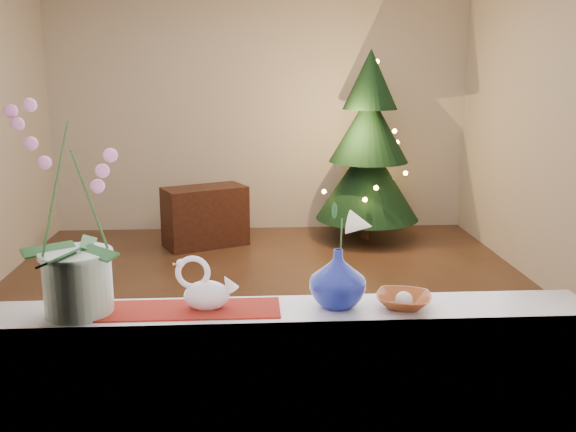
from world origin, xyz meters
name	(u,v)px	position (x,y,z in m)	size (l,w,h in m)	color
ground	(269,308)	(0.00, 0.00, 0.00)	(5.00, 5.00, 0.00)	#362116
wall_back	(261,107)	(0.00, 2.50, 1.35)	(4.50, 0.10, 2.70)	beige
wall_front	(290,198)	(0.00, -2.50, 1.35)	(4.50, 0.10, 2.70)	beige
windowsill	(288,313)	(0.00, -2.37, 0.90)	(2.20, 0.26, 0.04)	white
window_frame	(290,87)	(0.00, -2.47, 1.70)	(2.22, 0.06, 1.60)	white
runner	(181,310)	(-0.38, -2.37, 0.92)	(0.70, 0.20, 0.01)	maroon
orchid_pot	(72,210)	(-0.73, -2.37, 1.29)	(0.25, 0.25, 0.74)	silver
swan	(206,284)	(-0.29, -2.36, 1.01)	(0.22, 0.10, 0.19)	white
blue_vase	(338,274)	(0.18, -2.36, 1.04)	(0.23, 0.23, 0.24)	navy
lily	(339,216)	(0.18, -2.36, 1.26)	(0.13, 0.08, 0.18)	white
paperweight	(404,300)	(0.41, -2.40, 0.95)	(0.06, 0.06, 0.06)	silver
amber_dish	(404,301)	(0.42, -2.38, 0.94)	(0.17, 0.17, 0.04)	brown
xmas_tree	(369,147)	(1.09, 1.95, 0.97)	(1.07, 1.07, 1.95)	black
side_table	(205,217)	(-0.58, 1.79, 0.30)	(0.80, 0.40, 0.60)	black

